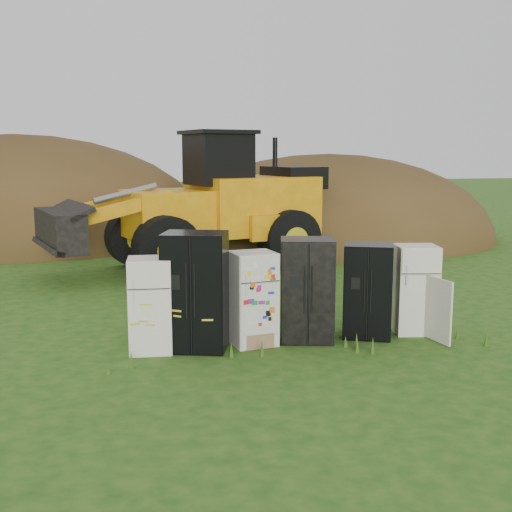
{
  "coord_description": "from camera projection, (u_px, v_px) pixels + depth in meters",
  "views": [
    {
      "loc": [
        -3.08,
        -10.45,
        3.3
      ],
      "look_at": [
        -0.12,
        2.0,
        1.2
      ],
      "focal_mm": 45.0,
      "sensor_mm": 36.0,
      "label": 1
    }
  ],
  "objects": [
    {
      "name": "fridge_open_door",
      "position": [
        415.0,
        289.0,
        11.7
      ],
      "size": [
        0.86,
        0.81,
        1.61
      ],
      "primitive_type": null,
      "rotation": [
        0.0,
        0.0,
        -0.21
      ],
      "color": "white",
      "rests_on": "ground"
    },
    {
      "name": "dirt_mound_right",
      "position": [
        326.0,
        242.0,
        23.67
      ],
      "size": [
        12.82,
        9.4,
        6.41
      ],
      "primitive_type": "ellipsoid",
      "color": "#402E14",
      "rests_on": "ground"
    },
    {
      "name": "fridge_black_side",
      "position": [
        196.0,
        291.0,
        10.7
      ],
      "size": [
        1.23,
        1.1,
        1.97
      ],
      "primitive_type": null,
      "rotation": [
        0.0,
        0.0,
        -0.32
      ],
      "color": "black",
      "rests_on": "ground"
    },
    {
      "name": "fridge_dark_mid",
      "position": [
        307.0,
        290.0,
        11.21
      ],
      "size": [
        1.09,
        0.97,
        1.8
      ],
      "primitive_type": null,
      "rotation": [
        0.0,
        0.0,
        -0.27
      ],
      "color": "black",
      "rests_on": "ground"
    },
    {
      "name": "fridge_sticker",
      "position": [
        253.0,
        298.0,
        10.97
      ],
      "size": [
        0.8,
        0.75,
        1.61
      ],
      "primitive_type": null,
      "rotation": [
        0.0,
        0.0,
        0.13
      ],
      "color": "white",
      "rests_on": "ground"
    },
    {
      "name": "dirt_mound_left",
      "position": [
        19.0,
        240.0,
        24.0
      ],
      "size": [
        14.39,
        10.79,
        7.85
      ],
      "primitive_type": "ellipsoid",
      "color": "#402E14",
      "rests_on": "ground"
    },
    {
      "name": "fridge_black_right",
      "position": [
        368.0,
        291.0,
        11.43
      ],
      "size": [
        1.05,
        0.98,
        1.68
      ],
      "primitive_type": null,
      "rotation": [
        0.0,
        0.0,
        -0.42
      ],
      "color": "black",
      "rests_on": "ground"
    },
    {
      "name": "fridge_leftmost",
      "position": [
        150.0,
        305.0,
        10.58
      ],
      "size": [
        0.76,
        0.73,
        1.58
      ],
      "primitive_type": null,
      "rotation": [
        0.0,
        0.0,
        -0.1
      ],
      "color": "white",
      "rests_on": "ground"
    },
    {
      "name": "wheel_loader",
      "position": [
        187.0,
        201.0,
        17.73
      ],
      "size": [
        8.57,
        5.21,
        3.87
      ],
      "primitive_type": null,
      "rotation": [
        0.0,
        0.0,
        0.26
      ],
      "color": "#F29F10",
      "rests_on": "ground"
    },
    {
      "name": "ground",
      "position": [
        289.0,
        341.0,
        11.27
      ],
      "size": [
        120.0,
        120.0,
        0.0
      ],
      "primitive_type": "plane",
      "color": "#204E14",
      "rests_on": "ground"
    }
  ]
}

